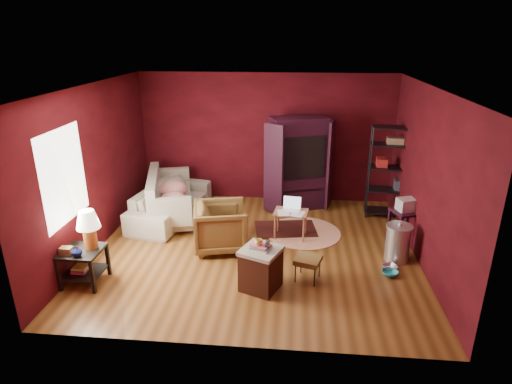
# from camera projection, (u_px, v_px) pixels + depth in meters

# --- Properties ---
(room) EXTENTS (5.54, 5.04, 2.84)m
(room) POSITION_uv_depth(u_px,v_px,m) (252.00, 174.00, 7.03)
(room) COLOR brown
(room) RESTS_ON ground
(sofa) EXTENTS (1.06, 2.36, 0.89)m
(sofa) POSITION_uv_depth(u_px,v_px,m) (170.00, 197.00, 8.69)
(sofa) COLOR #9E9888
(sofa) RESTS_ON ground
(armchair) EXTENTS (0.99, 1.03, 0.90)m
(armchair) POSITION_uv_depth(u_px,v_px,m) (221.00, 225.00, 7.42)
(armchair) COLOR black
(armchair) RESTS_ON ground
(pet_bowl_steel) EXTENTS (0.24, 0.14, 0.23)m
(pet_bowl_steel) POSITION_uv_depth(u_px,v_px,m) (390.00, 262.00, 6.87)
(pet_bowl_steel) COLOR silver
(pet_bowl_steel) RESTS_ON ground
(pet_bowl_turquoise) EXTENTS (0.26, 0.14, 0.25)m
(pet_bowl_turquoise) POSITION_uv_depth(u_px,v_px,m) (391.00, 268.00, 6.67)
(pet_bowl_turquoise) COLOR teal
(pet_bowl_turquoise) RESTS_ON ground
(vase) EXTENTS (0.17, 0.17, 0.15)m
(vase) POSITION_uv_depth(u_px,v_px,m) (77.00, 252.00, 6.15)
(vase) COLOR #0D1445
(vase) RESTS_ON side_table
(mug) EXTENTS (0.13, 0.11, 0.11)m
(mug) POSITION_uv_depth(u_px,v_px,m) (259.00, 241.00, 6.10)
(mug) COLOR #DDD46C
(mug) RESTS_ON hamper
(side_table) EXTENTS (0.59, 0.59, 1.15)m
(side_table) POSITION_uv_depth(u_px,v_px,m) (85.00, 240.00, 6.34)
(side_table) COLOR black
(side_table) RESTS_ON ground
(sofa_cushions) EXTENTS (1.30, 2.16, 0.85)m
(sofa_cushions) POSITION_uv_depth(u_px,v_px,m) (168.00, 198.00, 8.70)
(sofa_cushions) COLOR #9E9888
(sofa_cushions) RESTS_ON sofa
(hamper) EXTENTS (0.70, 0.70, 0.75)m
(hamper) POSITION_uv_depth(u_px,v_px,m) (261.00, 268.00, 6.27)
(hamper) COLOR #3D1A0E
(hamper) RESTS_ON ground
(footstool) EXTENTS (0.47, 0.47, 0.38)m
(footstool) POSITION_uv_depth(u_px,v_px,m) (308.00, 261.00, 6.49)
(footstool) COLOR black
(footstool) RESTS_ON ground
(rug_round) EXTENTS (1.59, 1.59, 0.01)m
(rug_round) POSITION_uv_depth(u_px,v_px,m) (303.00, 232.00, 8.14)
(rug_round) COLOR white
(rug_round) RESTS_ON ground
(rug_oriental) EXTENTS (1.25, 0.93, 0.01)m
(rug_oriental) POSITION_uv_depth(u_px,v_px,m) (286.00, 229.00, 8.27)
(rug_oriental) COLOR #4D1814
(rug_oriental) RESTS_ON ground
(laptop_desk) EXTENTS (0.65, 0.53, 0.75)m
(laptop_desk) POSITION_uv_depth(u_px,v_px,m) (291.00, 214.00, 7.82)
(laptop_desk) COLOR #AC6C4E
(laptop_desk) RESTS_ON ground
(tv_armoire) EXTENTS (1.45, 1.13, 1.96)m
(tv_armoire) POSITION_uv_depth(u_px,v_px,m) (298.00, 162.00, 8.99)
(tv_armoire) COLOR #300D1E
(tv_armoire) RESTS_ON ground
(wire_shelving) EXTENTS (0.95, 0.48, 1.88)m
(wire_shelving) POSITION_uv_depth(u_px,v_px,m) (393.00, 168.00, 8.54)
(wire_shelving) COLOR black
(wire_shelving) RESTS_ON ground
(small_stand) EXTENTS (0.56, 0.56, 0.87)m
(small_stand) POSITION_uv_depth(u_px,v_px,m) (406.00, 210.00, 7.49)
(small_stand) COLOR #300D1E
(small_stand) RESTS_ON ground
(trash_can) EXTENTS (0.57, 0.57, 0.68)m
(trash_can) POSITION_uv_depth(u_px,v_px,m) (398.00, 243.00, 7.07)
(trash_can) COLOR silver
(trash_can) RESTS_ON ground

